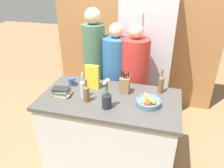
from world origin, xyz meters
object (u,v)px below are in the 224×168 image
Objects in this scene: flower_vase at (107,99)px; fruit_bowl at (148,102)px; knife_block at (125,85)px; cereal_box at (92,77)px; person_in_blue at (116,75)px; person_in_red_tee at (134,77)px; coffee_mug at (72,81)px; person_at_sink at (95,65)px; refrigerator at (146,54)px; bottle_wine at (83,88)px; bottle_vinegar at (161,83)px; bottle_oil at (86,93)px; book_stack at (62,92)px.

fruit_bowl is at bearing 20.57° from flower_vase.
cereal_box is (-0.39, 0.02, 0.04)m from knife_block.
person_in_blue is 0.99× the size of person_in_red_tee.
cereal_box is 0.55m from person_in_blue.
cereal_box is at bearing -109.13° from person_in_blue.
coffee_mug is (-0.27, 0.00, -0.10)m from cereal_box.
person_at_sink is (-0.42, 0.84, -0.01)m from flower_vase.
knife_block is 0.80× the size of flower_vase.
person_in_red_tee is at bearing 86.92° from knife_block.
flower_vase is 0.21× the size of person_in_blue.
knife_block is (-0.11, -1.06, -0.01)m from refrigerator.
refrigerator reaches higher than person_in_blue.
bottle_wine is at bearing -112.40° from refrigerator.
bottle_vinegar is (0.39, 0.10, 0.02)m from knife_block.
knife_block is 0.37m from flower_vase.
cereal_box is 0.78m from bottle_vinegar.
flower_vase is 0.25m from bottle_oil.
book_stack is at bearing 168.97° from flower_vase.
fruit_bowl is 0.36m from knife_block.
cereal_box is 0.16× the size of person_at_sink.
knife_block reaches higher than bottle_oil.
person_in_red_tee is at bearing 110.88° from fruit_bowl.
refrigerator reaches higher than book_stack.
flower_vase reaches higher than bottle_oil.
knife_block is 2.38× the size of coffee_mug.
bottle_vinegar is (0.10, 0.31, 0.07)m from fruit_bowl.
flower_vase is at bearing -34.35° from coffee_mug.
bottle_vinegar reaches higher than knife_block.
refrigerator is 1.43m from flower_vase.
refrigerator is 7.30× the size of cereal_box.
refrigerator is at bearing 71.19° from bottle_oil.
fruit_bowl is 1.22× the size of book_stack.
person_in_blue reaches higher than knife_block.
refrigerator is 1.29m from coffee_mug.
refrigerator reaches higher than fruit_bowl.
knife_block is 0.41m from bottle_vinegar.
bottle_oil is at bearing -99.82° from person_in_blue.
fruit_bowl is at bearing -81.98° from refrigerator.
person_in_blue is at bearing 114.11° from knife_block.
coffee_mug is at bearing -97.00° from person_at_sink.
fruit_bowl is 0.43m from flower_vase.
coffee_mug is 0.83m from person_in_red_tee.
cereal_box reaches higher than bottle_oil.
knife_block is at bearing -34.64° from person_at_sink.
person_at_sink reaches higher than person_in_red_tee.
book_stack reaches higher than coffee_mug.
bottle_oil is at bearing -172.54° from fruit_bowl.
coffee_mug is at bearing 178.99° from cereal_box.
cereal_box is (-0.28, 0.37, 0.04)m from flower_vase.
bottle_oil is (-0.24, 0.07, 0.00)m from flower_vase.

